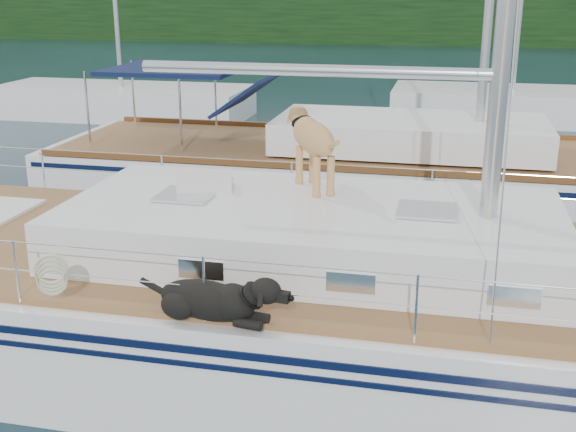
# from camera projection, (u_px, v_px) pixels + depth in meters

# --- Properties ---
(ground) EXTENTS (120.00, 120.00, 0.00)m
(ground) POSITION_uv_depth(u_px,v_px,m) (242.00, 350.00, 8.33)
(ground) COLOR black
(ground) RESTS_ON ground
(shore_bank) EXTENTS (92.00, 1.00, 1.20)m
(shore_bank) POSITION_uv_depth(u_px,v_px,m) (424.00, 34.00, 51.04)
(shore_bank) COLOR #595147
(shore_bank) RESTS_ON ground
(main_sailboat) EXTENTS (12.00, 3.89, 14.01)m
(main_sailboat) POSITION_uv_depth(u_px,v_px,m) (249.00, 297.00, 8.10)
(main_sailboat) COLOR white
(main_sailboat) RESTS_ON ground
(neighbor_sailboat) EXTENTS (11.00, 3.50, 13.30)m
(neighbor_sailboat) POSITION_uv_depth(u_px,v_px,m) (349.00, 174.00, 13.50)
(neighbor_sailboat) COLOR white
(neighbor_sailboat) RESTS_ON ground
(bg_boat_west) EXTENTS (8.00, 3.00, 11.65)m
(bg_boat_west) POSITION_uv_depth(u_px,v_px,m) (122.00, 102.00, 22.86)
(bg_boat_west) COLOR white
(bg_boat_west) RESTS_ON ground
(bg_boat_center) EXTENTS (7.20, 3.00, 11.65)m
(bg_boat_center) POSITION_uv_depth(u_px,v_px,m) (511.00, 106.00, 22.21)
(bg_boat_center) COLOR white
(bg_boat_center) RESTS_ON ground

